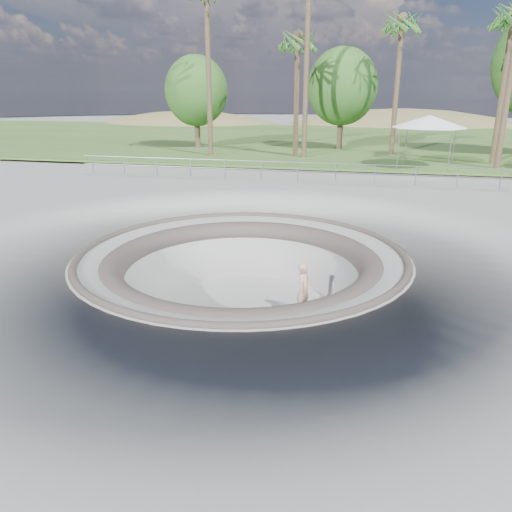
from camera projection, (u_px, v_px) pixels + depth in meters
name	position (u px, v px, depth m)	size (l,w,h in m)	color
ground	(242.00, 254.00, 15.53)	(180.00, 180.00, 0.00)	#989893
skate_bowl	(242.00, 307.00, 16.12)	(14.00, 14.00, 4.10)	#989893
grass_strip	(331.00, 140.00, 46.87)	(180.00, 36.00, 0.12)	#3B6026
distant_hills	(369.00, 177.00, 69.81)	(103.20, 45.00, 28.60)	olive
safety_railing	(298.00, 171.00, 26.40)	(25.00, 0.06, 1.03)	gray
skateboard	(303.00, 313.00, 15.72)	(0.78, 0.31, 0.08)	olive
skater	(304.00, 289.00, 15.45)	(0.59, 0.39, 1.62)	#D39F88
canopy_white	(429.00, 122.00, 29.74)	(5.97, 5.97, 3.08)	gray
palm_b	(298.00, 43.00, 33.52)	(2.60, 2.60, 8.85)	brown
palm_d	(402.00, 27.00, 33.74)	(2.60, 2.60, 10.00)	brown
bushy_tree_left	(196.00, 91.00, 39.43)	(5.01, 4.55, 7.23)	brown
bushy_tree_mid	(342.00, 87.00, 38.33)	(5.36, 4.87, 7.73)	brown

